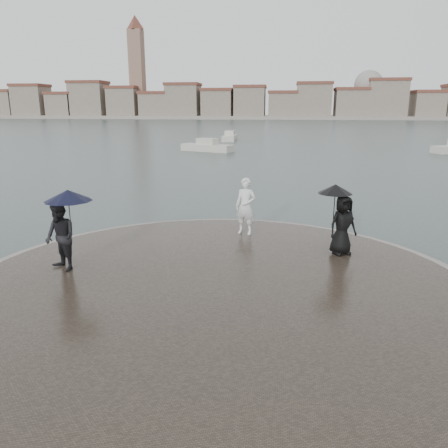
# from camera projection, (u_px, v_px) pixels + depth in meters

# --- Properties ---
(ground) EXTENTS (400.00, 400.00, 0.00)m
(ground) POSITION_uv_depth(u_px,v_px,m) (183.00, 389.00, 6.95)
(ground) COLOR #2B3835
(ground) RESTS_ON ground
(kerb_ring) EXTENTS (12.50, 12.50, 0.32)m
(kerb_ring) POSITION_uv_depth(u_px,v_px,m) (216.00, 291.00, 10.25)
(kerb_ring) COLOR gray
(kerb_ring) RESTS_ON ground
(quay_tip) EXTENTS (11.90, 11.90, 0.36)m
(quay_tip) POSITION_uv_depth(u_px,v_px,m) (216.00, 290.00, 10.25)
(quay_tip) COLOR #2D261E
(quay_tip) RESTS_ON ground
(statue) EXTENTS (0.76, 0.60, 1.82)m
(statue) POSITION_uv_depth(u_px,v_px,m) (246.00, 206.00, 13.97)
(statue) COLOR white
(statue) RESTS_ON quay_tip
(visitor_left) EXTENTS (1.36, 1.18, 2.04)m
(visitor_left) POSITION_uv_depth(u_px,v_px,m) (63.00, 225.00, 10.78)
(visitor_left) COLOR black
(visitor_left) RESTS_ON quay_tip
(visitor_right) EXTENTS (1.21, 1.00, 1.95)m
(visitor_right) POSITION_uv_depth(u_px,v_px,m) (341.00, 216.00, 12.01)
(visitor_right) COLOR black
(visitor_right) RESTS_ON quay_tip
(far_skyline) EXTENTS (260.00, 20.00, 37.00)m
(far_skyline) POSITION_uv_depth(u_px,v_px,m) (266.00, 103.00, 160.06)
(far_skyline) COLOR gray
(far_skyline) RESTS_ON ground
(boats) EXTENTS (30.38, 19.33, 1.50)m
(boats) POSITION_uv_depth(u_px,v_px,m) (290.00, 144.00, 48.35)
(boats) COLOR beige
(boats) RESTS_ON ground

